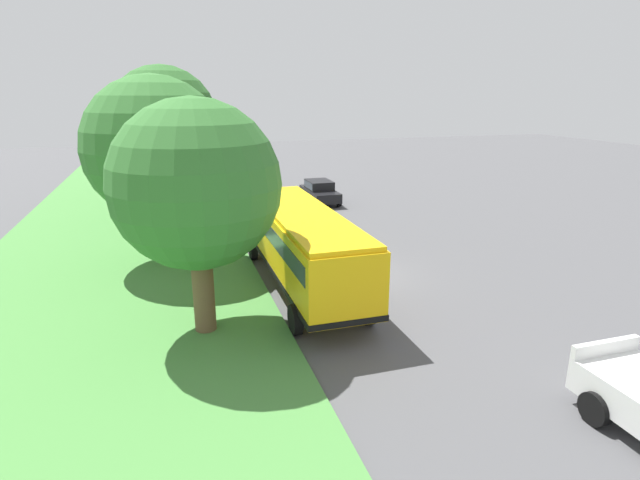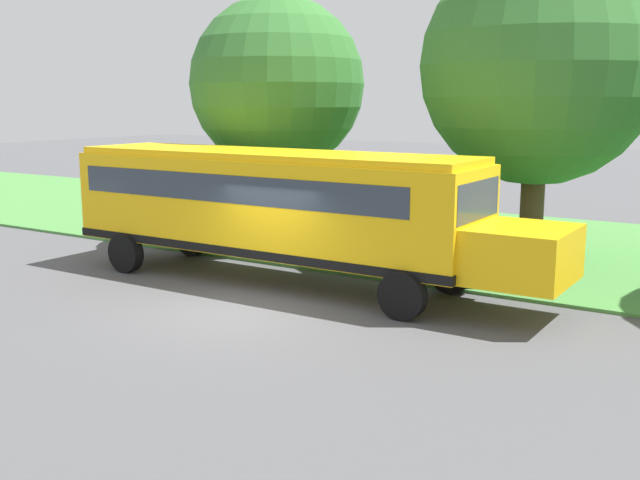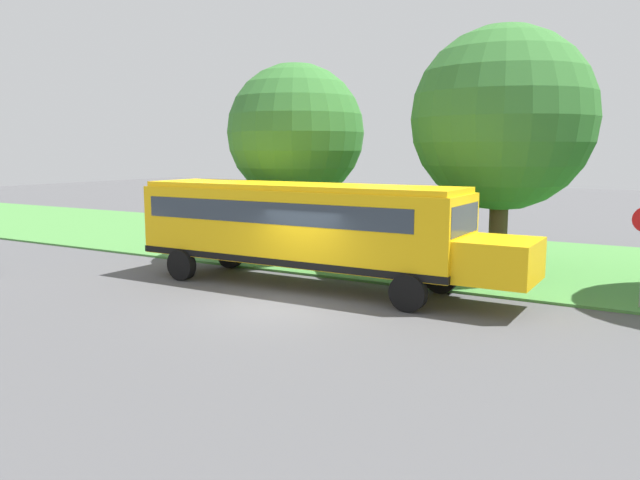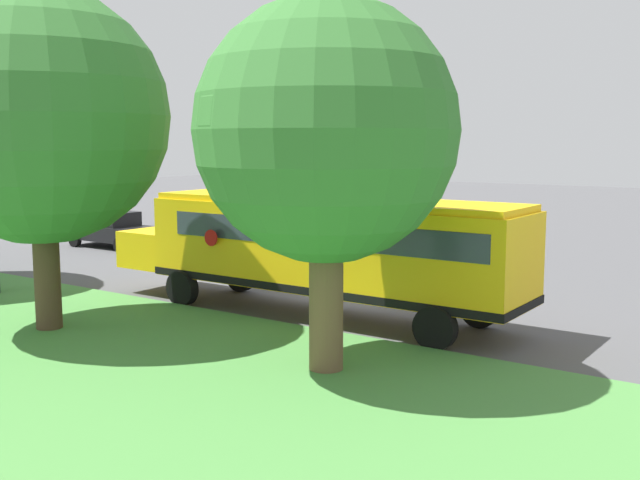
{
  "view_description": "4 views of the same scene",
  "coord_description": "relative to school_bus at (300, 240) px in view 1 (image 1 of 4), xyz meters",
  "views": [
    {
      "loc": [
        -7.41,
        -18.78,
        7.48
      ],
      "look_at": [
        -1.65,
        -0.19,
        1.71
      ],
      "focal_mm": 28.0,
      "sensor_mm": 36.0,
      "label": 1
    },
    {
      "loc": [
        11.78,
        9.68,
        4.35
      ],
      "look_at": [
        -0.98,
        1.52,
        1.52
      ],
      "focal_mm": 42.0,
      "sensor_mm": 36.0,
      "label": 2
    },
    {
      "loc": [
        13.47,
        9.31,
        4.17
      ],
      "look_at": [
        -1.64,
        0.41,
        1.65
      ],
      "focal_mm": 35.0,
      "sensor_mm": 36.0,
      "label": 3
    },
    {
      "loc": [
        -18.58,
        -11.83,
        4.62
      ],
      "look_at": [
        -1.44,
        0.18,
        1.85
      ],
      "focal_mm": 42.0,
      "sensor_mm": 36.0,
      "label": 4
    }
  ],
  "objects": [
    {
      "name": "school_bus",
      "position": [
        0.0,
        0.0,
        0.0
      ],
      "size": [
        2.84,
        12.42,
        3.16
      ],
      "color": "yellow",
      "rests_on": "ground"
    },
    {
      "name": "oak_tree_far_end",
      "position": [
        -4.83,
        13.6,
        3.99
      ],
      "size": [
        6.37,
        6.37,
        9.07
      ],
      "color": "#4C3826",
      "rests_on": "ground"
    },
    {
      "name": "oak_tree_across_road",
      "position": [
        -5.3,
        22.76,
        2.62
      ],
      "size": [
        4.39,
        4.39,
        6.75
      ],
      "color": "brown",
      "rests_on": "ground"
    },
    {
      "name": "car_black_nearest",
      "position": [
        5.4,
        14.92,
        -1.05
      ],
      "size": [
        2.02,
        4.4,
        1.56
      ],
      "color": "black",
      "rests_on": "ground"
    },
    {
      "name": "grass_verge",
      "position": [
        -7.4,
        0.66,
        -1.88
      ],
      "size": [
        12.0,
        80.0,
        0.08
      ],
      "primitive_type": "cube",
      "color": "#47843D",
      "rests_on": "ground"
    },
    {
      "name": "oak_tree_beside_bus",
      "position": [
        -4.17,
        -2.84,
        2.9
      ],
      "size": [
        5.16,
        5.16,
        7.41
      ],
      "color": "brown",
      "rests_on": "ground"
    },
    {
      "name": "trash_bin",
      "position": [
        -3.6,
        9.61,
        -1.47
      ],
      "size": [
        0.56,
        0.56,
        0.9
      ],
      "primitive_type": "cylinder",
      "color": "#2D4C33",
      "rests_on": "ground"
    },
    {
      "name": "stop_sign",
      "position": [
        -2.0,
        9.12,
        -0.19
      ],
      "size": [
        0.08,
        0.68,
        2.74
      ],
      "color": "gray",
      "rests_on": "ground"
    },
    {
      "name": "ground_plane",
      "position": [
        2.6,
        0.66,
        -1.92
      ],
      "size": [
        120.0,
        120.0,
        0.0
      ],
      "primitive_type": "plane",
      "color": "#4C4C4F"
    },
    {
      "name": "oak_tree_roadside_mid",
      "position": [
        -5.08,
        4.52,
        3.33
      ],
      "size": [
        6.1,
        6.1,
        8.26
      ],
      "color": "#4C3826",
      "rests_on": "ground"
    }
  ]
}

